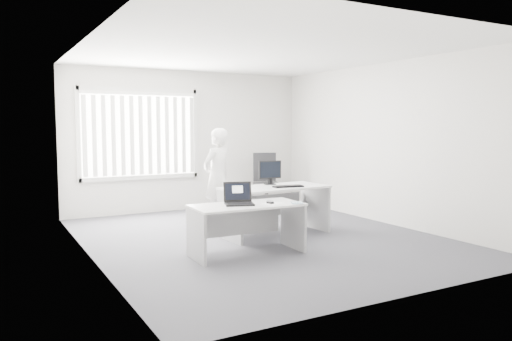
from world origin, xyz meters
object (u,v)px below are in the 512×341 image
desk_far (275,200)px  monitor (270,173)px  desk_near (247,218)px  person (217,177)px  office_chair (266,191)px  laptop (239,194)px

desk_far → monitor: size_ratio=4.45×
desk_near → monitor: size_ratio=3.88×
desk_far → person: bearing=110.1°
desk_far → monitor: (0.07, 0.27, 0.41)m
person → monitor: (0.55, -0.84, 0.12)m
office_chair → laptop: size_ratio=3.05×
office_chair → person: 2.04m
desk_near → monitor: (1.02, 1.13, 0.47)m
desk_near → person: person is taller
desk_near → person: 2.06m
desk_near → desk_far: 1.28m
desk_far → laptop: (-1.07, -0.86, 0.27)m
laptop → desk_near: bearing=18.8°
desk_far → laptop: bearing=-144.5°
office_chair → person: (-1.63, -1.14, 0.48)m
desk_far → laptop: laptop is taller
office_chair → person: size_ratio=0.68×
office_chair → laptop: (-2.21, -3.11, 0.46)m
monitor → desk_far: bearing=-97.8°
monitor → person: bearing=129.7°
person → laptop: person is taller
desk_near → laptop: 0.35m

